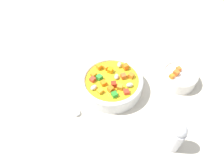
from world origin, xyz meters
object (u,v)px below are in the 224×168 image
Objects in this scene: side_bowl_small at (179,77)px; soup_bowl_main at (112,83)px; spoon at (65,102)px; pepper_shaker at (177,137)px.

soup_bowl_main is at bearing -166.38° from side_bowl_small.
pepper_shaker is at bearing 18.78° from spoon.
soup_bowl_main is 20.13cm from side_bowl_small.
spoon is at bearing 161.38° from pepper_shaker.
soup_bowl_main reaches higher than side_bowl_small.
pepper_shaker is (-3.46, -20.80, 2.68)cm from side_bowl_small.
spoon is at bearing -153.50° from soup_bowl_main.
pepper_shaker is (28.83, -9.71, 4.37)cm from spoon.
spoon is 1.61× the size of pepper_shaker.
spoon is 30.73cm from pepper_shaker.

